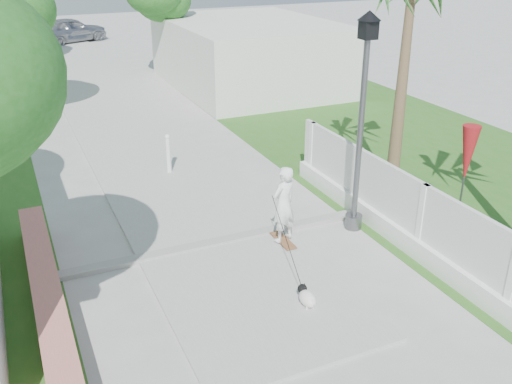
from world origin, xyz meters
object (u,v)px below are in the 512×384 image
street_lamp (361,118)px  parked_car (69,30)px  patio_umbrella (468,155)px  skateboarder (285,226)px  dog (307,297)px  bollard (168,153)px

street_lamp → parked_car: (-2.22, 26.35, -1.70)m
street_lamp → patio_umbrella: 2.27m
skateboarder → parked_car: size_ratio=0.55×
patio_umbrella → dog: 4.57m
patio_umbrella → dog: (-4.18, -1.09, -1.48)m
street_lamp → parked_car: size_ratio=1.04×
street_lamp → skateboarder: size_ratio=1.89×
street_lamp → skateboarder: (-1.95, -0.62, -1.68)m
dog → patio_umbrella: bearing=15.9°
patio_umbrella → parked_car: bearing=98.6°
patio_umbrella → dog: size_ratio=4.21×
skateboarder → street_lamp: bearing=176.5°
patio_umbrella → skateboarder: (-3.85, 0.38, -0.94)m
skateboarder → parked_car: skateboarder is taller
patio_umbrella → bollard: bearing=129.9°
parked_car → dog: bearing=154.9°
patio_umbrella → skateboarder: 3.98m
bollard → patio_umbrella: size_ratio=0.47×
dog → parked_car: 28.45m
street_lamp → dog: bearing=-137.5°
bollard → skateboarder: skateboarder is taller
bollard → dog: size_ratio=2.00×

